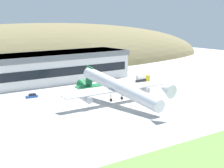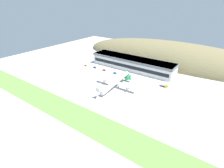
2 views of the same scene
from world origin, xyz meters
TOP-DOWN VIEW (x-y plane):
  - ground_plane at (0.00, 0.00)m, footprint 360.57×360.57m
  - grass_strip_foreground at (0.00, -45.79)m, footprint 324.52×21.49m
  - hill_backdrop at (15.59, 110.40)m, footprint 269.39×75.40m
  - terminal_building at (-14.89, 55.83)m, footprint 99.02×21.57m
  - cargo_airplane at (-3.04, 5.32)m, footprint 41.79×50.07m
  - service_car_0 at (-64.65, 30.77)m, footprint 4.43×1.96m
  - service_car_1 at (-37.77, 32.48)m, footprint 4.05×1.79m
  - service_car_2 at (-51.82, 32.67)m, footprint 4.06×2.12m
  - service_car_3 at (-22.71, 32.25)m, footprint 4.35×1.96m
  - fuel_truck at (32.29, 32.76)m, footprint 6.83×2.57m
  - traffic_cone_0 at (23.99, 24.28)m, footprint 0.52×0.52m

SIDE VIEW (x-z plane):
  - ground_plane at x=0.00m, z-range 0.00..0.00m
  - hill_backdrop at x=15.59m, z-range -24.94..24.94m
  - grass_strip_foreground at x=0.00m, z-range 0.00..0.08m
  - traffic_cone_0 at x=23.99m, z-range -0.01..0.57m
  - service_car_1 at x=-37.77m, z-range -0.12..1.29m
  - service_car_3 at x=-22.71m, z-range -0.13..1.37m
  - service_car_0 at x=-64.65m, z-range -0.13..1.42m
  - service_car_2 at x=-51.82m, z-range -0.15..1.54m
  - fuel_truck at x=32.29m, z-range -0.07..3.14m
  - cargo_airplane at x=-3.04m, z-range 0.32..11.15m
  - terminal_building at x=-14.89m, z-range 0.88..14.19m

